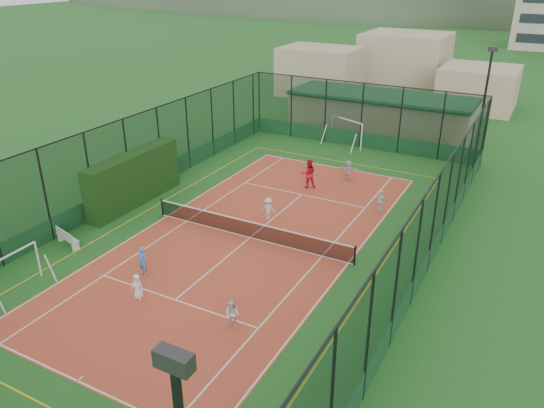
{
  "coord_description": "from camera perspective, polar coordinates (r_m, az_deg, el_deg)",
  "views": [
    {
      "loc": [
        12.62,
        -21.16,
        13.27
      ],
      "look_at": [
        0.24,
        2.0,
        1.2
      ],
      "focal_mm": 35.0,
      "sensor_mm": 36.0,
      "label": 1
    }
  ],
  "objects": [
    {
      "name": "perimeter_fence",
      "position": [
        26.89,
        -2.46,
        1.05
      ],
      "size": [
        18.12,
        34.12,
        5.0
      ],
      "primitive_type": null,
      "color": "black",
      "rests_on": "ground"
    },
    {
      "name": "child_near_right",
      "position": [
        21.34,
        -4.29,
        -11.75
      ],
      "size": [
        0.65,
        0.54,
        1.22
      ],
      "primitive_type": "imported",
      "rotation": [
        0.0,
        0.0,
        0.14
      ],
      "color": "white",
      "rests_on": "court_slab"
    },
    {
      "name": "tennis_balls",
      "position": [
        29.38,
        -1.79,
        -2.09
      ],
      "size": [
        5.79,
        1.17,
        0.07
      ],
      "color": "#CCE033",
      "rests_on": "court_slab"
    },
    {
      "name": "court_slab",
      "position": [
        27.98,
        -2.37,
        -3.64
      ],
      "size": [
        11.17,
        23.97,
        0.01
      ],
      "primitive_type": "cube",
      "color": "#B14127",
      "rests_on": "ground"
    },
    {
      "name": "floodlight_ne",
      "position": [
        39.06,
        21.71,
        9.41
      ],
      "size": [
        0.6,
        0.26,
        8.25
      ],
      "primitive_type": null,
      "color": "black",
      "rests_on": "ground"
    },
    {
      "name": "futsal_goal_far",
      "position": [
        42.1,
        7.97,
        7.59
      ],
      "size": [
        3.41,
        2.17,
        2.13
      ],
      "primitive_type": null,
      "rotation": [
        0.0,
        0.0,
        -0.4
      ],
      "color": "white",
      "rests_on": "ground"
    },
    {
      "name": "white_bench",
      "position": [
        28.97,
        -21.13,
        -3.33
      ],
      "size": [
        1.74,
        0.88,
        0.95
      ],
      "primitive_type": null,
      "rotation": [
        0.0,
        0.0,
        -0.26
      ],
      "color": "white",
      "rests_on": "ground"
    },
    {
      "name": "tennis_net",
      "position": [
        27.74,
        -2.39,
        -2.68
      ],
      "size": [
        11.67,
        0.12,
        1.06
      ],
      "primitive_type": null,
      "color": "black",
      "rests_on": "ground"
    },
    {
      "name": "child_far_left",
      "position": [
        29.62,
        -0.39,
        -0.5
      ],
      "size": [
        0.89,
        0.57,
        1.31
      ],
      "primitive_type": "imported",
      "rotation": [
        0.0,
        0.0,
        3.25
      ],
      "color": "silver",
      "rests_on": "court_slab"
    },
    {
      "name": "coach",
      "position": [
        33.85,
        3.97,
        3.29
      ],
      "size": [
        1.15,
        1.07,
        1.89
      ],
      "primitive_type": "imported",
      "rotation": [
        0.0,
        0.0,
        3.64
      ],
      "color": "red",
      "rests_on": "court_slab"
    },
    {
      "name": "child_near_left",
      "position": [
        23.65,
        -14.29,
        -8.6
      ],
      "size": [
        0.63,
        0.48,
        1.17
      ],
      "primitive_type": "imported",
      "rotation": [
        0.0,
        0.0,
        0.2
      ],
      "color": "white",
      "rests_on": "court_slab"
    },
    {
      "name": "clubhouse",
      "position": [
        46.46,
        11.61,
        9.61
      ],
      "size": [
        15.2,
        7.2,
        3.15
      ],
      "primitive_type": null,
      "color": "tan",
      "rests_on": "ground"
    },
    {
      "name": "child_far_right",
      "position": [
        31.05,
        11.62,
        0.25
      ],
      "size": [
        0.86,
        0.54,
        1.37
      ],
      "primitive_type": "imported",
      "rotation": [
        0.0,
        0.0,
        2.86
      ],
      "color": "white",
      "rests_on": "court_slab"
    },
    {
      "name": "ground",
      "position": [
        27.99,
        -2.37,
        -3.65
      ],
      "size": [
        300.0,
        300.0,
        0.0
      ],
      "primitive_type": "plane",
      "color": "#225A1E",
      "rests_on": "ground"
    },
    {
      "name": "child_near_mid",
      "position": [
        25.14,
        -13.77,
        -6.03
      ],
      "size": [
        0.6,
        0.47,
        1.45
      ],
      "primitive_type": "imported",
      "rotation": [
        0.0,
        0.0,
        -0.25
      ],
      "color": "#4982D1",
      "rests_on": "court_slab"
    },
    {
      "name": "hedge_left",
      "position": [
        32.4,
        -14.64,
        2.64
      ],
      "size": [
        1.06,
        7.08,
        3.1
      ],
      "primitive_type": "cube",
      "color": "black",
      "rests_on": "ground"
    },
    {
      "name": "child_far_back",
      "position": [
        35.43,
        8.19,
        3.62
      ],
      "size": [
        1.26,
        0.41,
        1.35
      ],
      "primitive_type": "imported",
      "rotation": [
        0.0,
        0.0,
        3.15
      ],
      "color": "silver",
      "rests_on": "court_slab"
    },
    {
      "name": "futsal_goal_near",
      "position": [
        25.83,
        -26.1,
        -6.73
      ],
      "size": [
        2.81,
        0.86,
        1.81
      ],
      "primitive_type": null,
      "rotation": [
        0.0,
        0.0,
        1.59
      ],
      "color": "white",
      "rests_on": "ground"
    },
    {
      "name": "distant_hills",
      "position": [
        172.14,
        25.16,
        18.09
      ],
      "size": [
        200.0,
        60.0,
        24.0
      ],
      "primitive_type": null,
      "color": "#384C33",
      "rests_on": "ground"
    }
  ]
}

